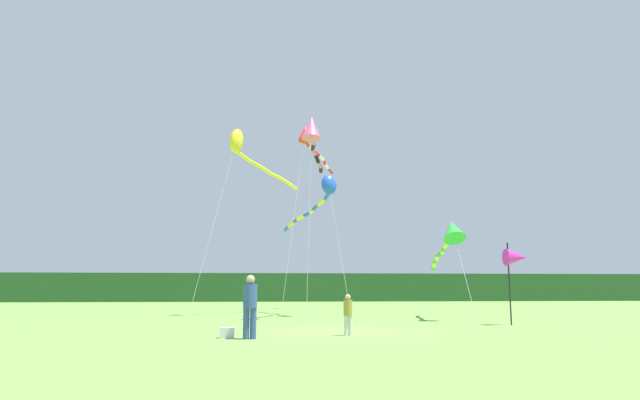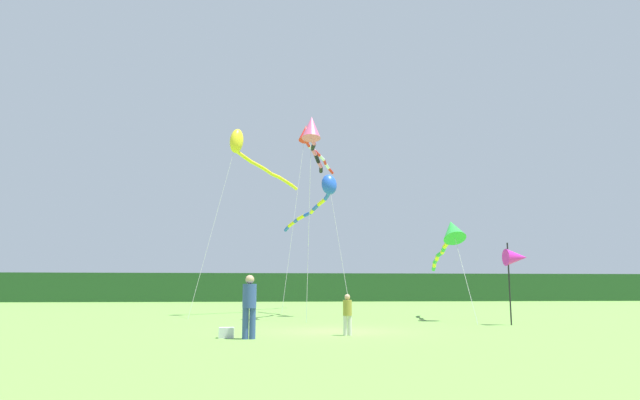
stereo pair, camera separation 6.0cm
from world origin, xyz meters
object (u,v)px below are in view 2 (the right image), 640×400
(banner_flag_pole, at_px, (516,258))
(kite_yellow, at_px, (244,148))
(kite_rainbow, at_px, (312,132))
(kite_green, at_px, (451,234))
(kite_red, at_px, (309,139))
(cooler_box, at_px, (226,333))
(kite_blue, at_px, (322,194))
(person_child, at_px, (347,312))
(person_adult, at_px, (249,303))

(banner_flag_pole, distance_m, kite_yellow, 16.18)
(kite_rainbow, bearing_deg, kite_green, -9.86)
(kite_green, xyz_separation_m, kite_red, (-5.74, 12.21, 7.72))
(cooler_box, distance_m, kite_blue, 14.96)
(kite_green, xyz_separation_m, kite_rainbow, (-6.42, 1.12, 5.06))
(person_child, bearing_deg, kite_blue, 87.89)
(person_child, height_order, cooler_box, person_child)
(person_adult, relative_size, cooler_box, 4.19)
(cooler_box, bearing_deg, kite_blue, 72.06)
(person_child, relative_size, kite_yellow, 0.12)
(kite_blue, bearing_deg, cooler_box, -107.94)
(kite_green, height_order, kite_red, kite_red)
(person_child, distance_m, kite_green, 10.30)
(person_child, xyz_separation_m, kite_green, (6.03, 7.69, 3.26))
(kite_blue, bearing_deg, kite_green, -39.88)
(cooler_box, height_order, kite_green, kite_green)
(banner_flag_pole, height_order, kite_yellow, kite_yellow)
(kite_rainbow, distance_m, kite_blue, 4.39)
(person_adult, xyz_separation_m, cooler_box, (-0.67, 0.45, -0.88))
(kite_rainbow, bearing_deg, kite_red, 86.50)
(kite_rainbow, xyz_separation_m, kite_red, (0.68, 11.09, 2.65))
(banner_flag_pole, bearing_deg, kite_green, 114.42)
(kite_green, distance_m, kite_rainbow, 8.25)
(person_adult, xyz_separation_m, kite_red, (3.32, 20.86, 10.65))
(cooler_box, distance_m, banner_flag_pole, 12.52)
(banner_flag_pole, xyz_separation_m, kite_rainbow, (-7.97, 4.52, 6.35))
(banner_flag_pole, height_order, kite_red, kite_red)
(person_child, height_order, banner_flag_pole, banner_flag_pole)
(kite_rainbow, bearing_deg, person_adult, -105.16)
(person_adult, relative_size, kite_red, 0.15)
(kite_rainbow, bearing_deg, banner_flag_pole, -29.59)
(person_adult, height_order, kite_green, kite_green)
(kite_yellow, relative_size, kite_blue, 1.25)
(person_child, relative_size, kite_red, 0.10)
(banner_flag_pole, xyz_separation_m, kite_yellow, (-11.47, 9.27, 6.64))
(banner_flag_pole, bearing_deg, person_adult, -153.74)
(kite_green, relative_size, kite_blue, 0.87)
(kite_blue, bearing_deg, kite_yellow, 164.48)
(cooler_box, relative_size, kite_green, 0.06)
(kite_green, height_order, kite_rainbow, kite_rainbow)
(cooler_box, height_order, kite_yellow, kite_yellow)
(kite_green, height_order, kite_blue, kite_blue)
(banner_flag_pole, bearing_deg, cooler_box, -157.00)
(person_adult, height_order, kite_red, kite_red)
(kite_blue, relative_size, kite_red, 0.66)
(kite_red, bearing_deg, person_adult, -99.05)
(kite_green, height_order, kite_yellow, kite_yellow)
(kite_yellow, distance_m, kite_blue, 5.28)
(banner_flag_pole, bearing_deg, kite_yellow, 141.04)
(banner_flag_pole, xyz_separation_m, kite_green, (-1.55, 3.41, 1.29))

